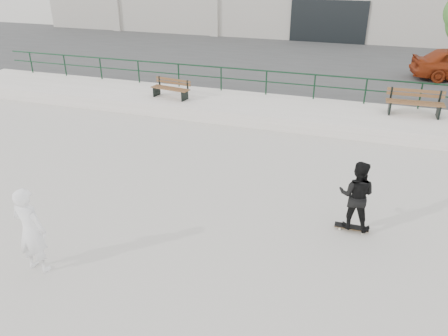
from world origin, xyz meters
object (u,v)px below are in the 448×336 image
(standing_skater, at_px, (356,195))
(seated_skater, at_px, (31,230))
(bench_left, at_px, (171,89))
(skateboard, at_px, (352,227))
(bench_right, at_px, (415,103))

(standing_skater, bearing_deg, seated_skater, 36.34)
(standing_skater, bearing_deg, bench_left, -35.24)
(bench_left, bearing_deg, skateboard, -31.82)
(bench_left, relative_size, standing_skater, 1.03)
(standing_skater, height_order, seated_skater, seated_skater)
(bench_left, xyz_separation_m, skateboard, (7.75, -6.83, -0.81))
(bench_left, distance_m, seated_skater, 10.48)
(bench_left, distance_m, bench_right, 9.41)
(bench_right, xyz_separation_m, seated_skater, (-7.64, -11.20, -0.02))
(skateboard, height_order, standing_skater, standing_skater)
(skateboard, bearing_deg, standing_skater, -90.27)
(bench_right, distance_m, standing_skater, 7.86)
(bench_left, relative_size, bench_right, 0.85)
(bench_left, bearing_deg, seated_skater, -70.93)
(bench_left, relative_size, seated_skater, 0.92)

